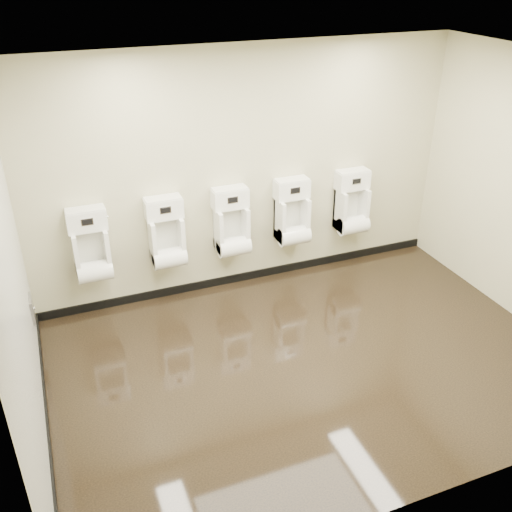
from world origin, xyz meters
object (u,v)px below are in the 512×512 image
Objects in this scene: access_panel at (32,309)px; urinal_0 at (91,250)px; urinal_3 at (292,217)px; urinal_1 at (167,238)px; urinal_2 at (232,227)px; urinal_4 at (352,207)px.

access_panel is 0.32× the size of urinal_0.
urinal_3 reaches higher than access_panel.
urinal_1 and urinal_2 have the same top height.
urinal_4 is at bearing 0.00° from urinal_0.
urinal_0 is 1.00× the size of urinal_3.
urinal_1 is (1.48, 0.41, 0.32)m from access_panel.
urinal_3 and urinal_4 have the same top height.
access_panel is 3.85m from urinal_4.
urinal_2 and urinal_4 have the same top height.
urinal_0 is 1.57m from urinal_2.
access_panel is 0.85m from urinal_0.
urinal_2 is 1.57m from urinal_4.
urinal_1 is 1.00× the size of urinal_2.
urinal_3 is 1.00× the size of urinal_4.
urinal_1 is (0.81, 0.00, 0.00)m from urinal_0.
urinal_2 is at bearing 180.00° from urinal_3.
urinal_1 is 2.33m from urinal_4.
urinal_0 and urinal_4 have the same top height.
urinal_1 is 0.76m from urinal_2.
urinal_0 and urinal_1 have the same top height.
urinal_0 is 1.00× the size of urinal_4.
urinal_4 is at bearing 6.16° from access_panel.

